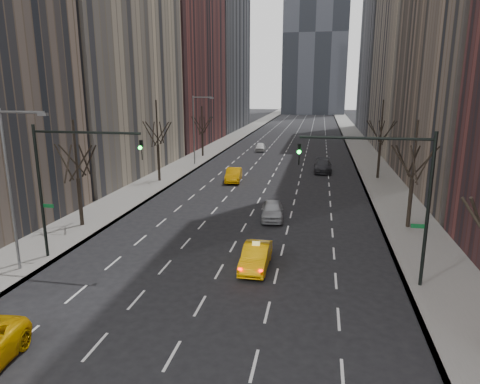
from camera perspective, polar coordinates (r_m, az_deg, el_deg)
The scene contains 18 objects.
sidewalk_left at distance 82.47m, azimuth -1.80°, elevation 6.72°, with size 4.50×320.00×0.15m, color slate.
sidewalk_right at distance 80.88m, azimuth 15.51°, elevation 6.09°, with size 4.50×320.00×0.15m, color slate.
bld_left_far at distance 81.40m, azimuth -9.45°, elevation 21.94°, with size 14.00×28.00×44.00m, color brown.
bld_left_deep at distance 111.06m, azimuth -3.89°, elevation 24.02°, with size 14.00×30.00×60.00m, color slate.
tree_lw_b at distance 33.50m, azimuth -20.78°, elevation 1.73°, with size 3.36×3.50×7.82m.
tree_lw_c at distance 47.63m, azimuth -10.88°, elevation 6.10°, with size 3.36×3.50×8.74m.
tree_lw_d at distance 64.66m, azimuth -5.05°, elevation 7.84°, with size 3.36×3.50×7.36m.
tree_rw_b at distance 33.27m, azimuth 21.97°, elevation 1.54°, with size 3.36×3.50×7.82m.
tree_rw_c at distance 50.76m, azimuth 18.18°, elevation 6.13°, with size 3.36×3.50×8.74m.
traffic_mast_left at distance 26.67m, azimuth -22.37°, elevation 2.57°, with size 6.69×0.39×8.00m.
traffic_mast_right at distance 22.76m, azimuth 19.95°, elevation 1.00°, with size 6.69×0.39×8.00m.
streetlight_near at distance 26.07m, azimuth -27.95°, elevation 2.05°, with size 2.83×0.22×9.00m.
streetlight_far at distance 57.45m, azimuth -5.85°, elevation 9.14°, with size 2.83×0.22×9.00m.
taxi_sedan at distance 24.98m, azimuth 2.14°, elevation -8.59°, with size 1.46×4.19×1.38m, color #FFB105.
silver_sedan_ahead at distance 34.05m, azimuth 4.32°, elevation -2.42°, with size 1.70×4.22×1.44m, color #ADB0B6.
far_taxi at distance 47.47m, azimuth -0.85°, elevation 2.30°, with size 1.58×4.53×1.49m, color #ED9B04.
far_suv_grey at distance 53.94m, azimuth 10.98°, elevation 3.45°, with size 2.13×5.24×1.52m, color #2B2C30.
far_car_white at distance 70.71m, azimuth 2.73°, elevation 6.02°, with size 1.58×3.92×1.33m, color white.
Camera 1 is at (5.31, -9.94, 10.19)m, focal length 32.00 mm.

